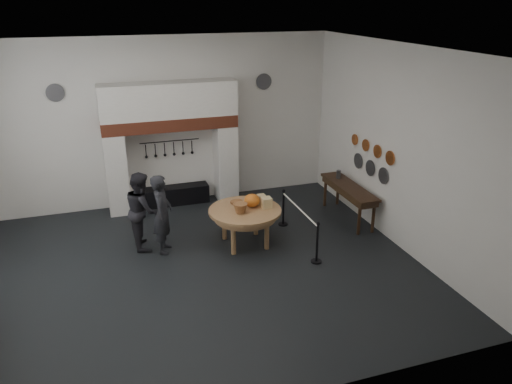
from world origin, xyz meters
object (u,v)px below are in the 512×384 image
object	(u,v)px
visitor_far	(142,210)
barrier_post_near	(317,244)
side_table	(349,187)
work_table	(245,211)
visitor_near	(162,214)
iron_range	(174,195)
barrier_post_far	(283,208)

from	to	relation	value
visitor_far	barrier_post_near	world-z (taller)	visitor_far
side_table	work_table	bearing A→B (deg)	-169.74
visitor_near	barrier_post_near	size ratio (longest dim) A/B	2.03
iron_range	work_table	distance (m)	3.20
iron_range	work_table	bearing A→B (deg)	-68.41
iron_range	barrier_post_near	size ratio (longest dim) A/B	2.11
iron_range	barrier_post_near	bearing A→B (deg)	-60.77
work_table	visitor_near	distance (m)	1.85
work_table	barrier_post_far	xyz separation A→B (m)	(1.22, 0.68, -0.39)
side_table	barrier_post_far	distance (m)	1.79
barrier_post_far	iron_range	bearing A→B (deg)	136.66
work_table	visitor_far	bearing A→B (deg)	163.86
barrier_post_near	barrier_post_far	world-z (taller)	same
iron_range	side_table	size ratio (longest dim) A/B	0.86
visitor_near	barrier_post_far	bearing A→B (deg)	-66.20
iron_range	visitor_near	size ratio (longest dim) A/B	1.04
iron_range	barrier_post_near	world-z (taller)	barrier_post_near
barrier_post_far	barrier_post_near	bearing A→B (deg)	-90.00
visitor_near	visitor_far	distance (m)	0.57
iron_range	visitor_near	distance (m)	2.84
barrier_post_near	barrier_post_far	size ratio (longest dim) A/B	1.00
side_table	barrier_post_near	xyz separation A→B (m)	(-1.73, -1.85, -0.42)
iron_range	work_table	xyz separation A→B (m)	(1.16, -2.92, 0.59)
barrier_post_far	visitor_far	bearing A→B (deg)	-179.38
iron_range	visitor_far	world-z (taller)	visitor_far
iron_range	barrier_post_far	world-z (taller)	barrier_post_far
side_table	visitor_far	bearing A→B (deg)	178.74
barrier_post_near	visitor_near	bearing A→B (deg)	152.87
side_table	barrier_post_near	distance (m)	2.57
visitor_far	barrier_post_near	bearing A→B (deg)	-121.17
iron_range	work_table	size ratio (longest dim) A/B	1.14
iron_range	visitor_far	size ratio (longest dim) A/B	1.06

